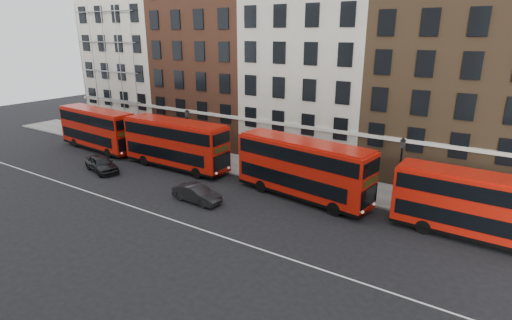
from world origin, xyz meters
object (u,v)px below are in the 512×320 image
Objects in this scene: bus_b at (175,143)px; car_rear at (101,164)px; car_front at (197,194)px; bus_c at (302,168)px; bus_a at (97,128)px; bus_d at (480,206)px.

car_rear is at bearing -138.43° from bus_b.
bus_c is at bearing -49.34° from car_front.
car_front is at bearing -77.87° from car_rear.
bus_b is at bearing 4.65° from bus_a.
bus_d is at bearing 7.86° from bus_c.
bus_a is 0.97× the size of bus_c.
bus_b is (11.80, -0.00, 0.06)m from bus_a.
bus_a is at bearing -178.90° from bus_d.
bus_a is 8.22m from car_rear.
bus_c is 8.49m from car_front.
bus_a reaches higher than bus_d.
car_rear is 12.32m from car_front.
car_front is (7.10, -5.16, -1.85)m from bus_b.
car_front is (-6.48, -5.16, -1.86)m from bus_c.
bus_b reaches higher than bus_a.
bus_a is 11.80m from bus_b.
car_front is (12.31, -0.53, -0.09)m from car_rear.
car_rear is 1.10× the size of car_front.
bus_c is 2.54× the size of car_rear.
bus_a reaches higher than car_front.
bus_b is 8.96m from car_front.
bus_c reaches higher than bus_a.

